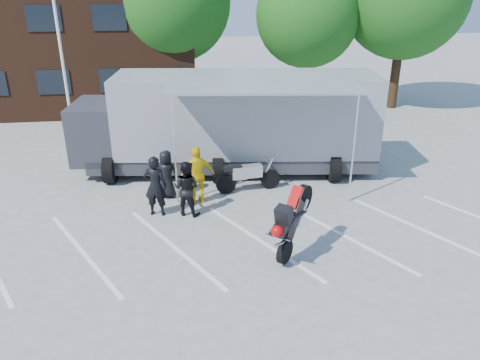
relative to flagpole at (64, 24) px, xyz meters
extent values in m
plane|color=#9F9F9A|center=(6.24, -10.00, -5.05)|extent=(100.00, 100.00, 0.00)
cube|color=white|center=(6.24, -9.00, -5.05)|extent=(18.09, 13.33, 0.01)
cube|color=#412315|center=(-3.76, 8.00, -1.55)|extent=(18.00, 8.00, 7.00)
cylinder|color=white|center=(-0.26, 0.00, -1.05)|extent=(0.12, 0.12, 8.00)
cylinder|color=#382314|center=(4.24, 6.00, -3.43)|extent=(0.50, 0.50, 3.24)
sphere|color=#184D13|center=(4.24, 6.00, 0.53)|extent=(6.12, 6.12, 6.12)
cylinder|color=#382314|center=(11.24, 5.00, -3.61)|extent=(0.50, 0.50, 2.88)
sphere|color=#184D13|center=(11.24, 5.00, -0.09)|extent=(5.44, 5.44, 5.44)
cylinder|color=#382314|center=(16.24, 4.50, -3.34)|extent=(0.50, 0.50, 3.42)
imported|color=black|center=(3.84, -5.75, -4.24)|extent=(0.91, 0.73, 1.62)
imported|color=black|center=(3.54, -7.00, -4.09)|extent=(0.79, 0.61, 1.92)
imported|color=black|center=(4.46, -7.09, -4.18)|extent=(1.04, 0.94, 1.74)
imported|color=yellow|center=(4.84, -6.33, -4.09)|extent=(1.21, 0.76, 1.92)
camera|label=1|loc=(4.43, -20.12, 1.70)|focal=35.00mm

